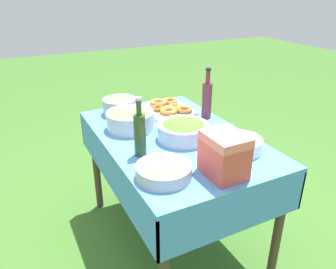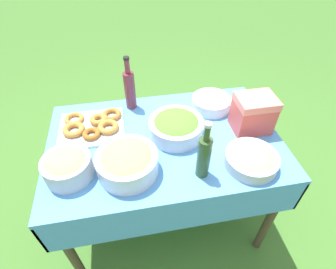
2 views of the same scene
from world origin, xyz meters
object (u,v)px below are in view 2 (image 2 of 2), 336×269
(salad_bowl, at_px, (176,126))
(plate_stack, at_px, (211,103))
(donut_platter, at_px, (93,126))
(cooler_box, at_px, (253,114))
(olive_oil_bottle, at_px, (204,156))
(pasta_bowl, at_px, (252,159))
(bread_bowl, at_px, (67,166))
(wine_bottle, at_px, (130,89))
(fruit_bowl, at_px, (127,162))

(salad_bowl, distance_m, plate_stack, 0.33)
(donut_platter, bearing_deg, cooler_box, 169.64)
(donut_platter, relative_size, olive_oil_bottle, 1.18)
(olive_oil_bottle, height_order, cooler_box, olive_oil_bottle)
(donut_platter, bearing_deg, pasta_bowl, 151.86)
(plate_stack, bearing_deg, donut_platter, 5.35)
(pasta_bowl, relative_size, cooler_box, 1.25)
(pasta_bowl, distance_m, bread_bowl, 0.88)
(wine_bottle, bearing_deg, fruit_bowl, 83.59)
(cooler_box, bearing_deg, donut_platter, -10.36)
(olive_oil_bottle, relative_size, cooler_box, 1.52)
(plate_stack, distance_m, wine_bottle, 0.50)
(olive_oil_bottle, height_order, bread_bowl, olive_oil_bottle)
(olive_oil_bottle, bearing_deg, bread_bowl, -9.52)
(donut_platter, bearing_deg, salad_bowl, 163.85)
(pasta_bowl, height_order, donut_platter, pasta_bowl)
(salad_bowl, bearing_deg, cooler_box, 176.13)
(salad_bowl, bearing_deg, bread_bowl, 18.85)
(salad_bowl, height_order, cooler_box, cooler_box)
(wine_bottle, relative_size, bread_bowl, 1.48)
(pasta_bowl, bearing_deg, bread_bowl, -6.09)
(salad_bowl, xyz_separation_m, fruit_bowl, (0.28, 0.21, 0.01))
(pasta_bowl, distance_m, fruit_bowl, 0.60)
(olive_oil_bottle, relative_size, fruit_bowl, 1.08)
(wine_bottle, height_order, cooler_box, wine_bottle)
(pasta_bowl, bearing_deg, wine_bottle, -47.17)
(pasta_bowl, bearing_deg, donut_platter, -28.14)
(salad_bowl, xyz_separation_m, cooler_box, (-0.42, 0.03, 0.05))
(wine_bottle, distance_m, cooler_box, 0.72)
(salad_bowl, xyz_separation_m, pasta_bowl, (-0.32, 0.28, -0.02))
(salad_bowl, xyz_separation_m, bread_bowl, (0.55, 0.19, 0.01))
(plate_stack, xyz_separation_m, wine_bottle, (0.48, -0.10, 0.10))
(fruit_bowl, height_order, cooler_box, cooler_box)
(wine_bottle, xyz_separation_m, fruit_bowl, (0.06, 0.51, -0.06))
(wine_bottle, height_order, fruit_bowl, wine_bottle)
(olive_oil_bottle, xyz_separation_m, wine_bottle, (0.29, -0.59, 0.01))
(wine_bottle, bearing_deg, donut_platter, 35.57)
(plate_stack, distance_m, bread_bowl, 0.90)
(donut_platter, bearing_deg, olive_oil_bottle, 140.84)
(donut_platter, distance_m, wine_bottle, 0.31)
(pasta_bowl, bearing_deg, plate_stack, -83.38)
(cooler_box, bearing_deg, pasta_bowl, 67.38)
(olive_oil_bottle, xyz_separation_m, fruit_bowl, (0.34, -0.08, -0.06))
(olive_oil_bottle, bearing_deg, donut_platter, -39.16)
(plate_stack, height_order, olive_oil_bottle, olive_oil_bottle)
(pasta_bowl, xyz_separation_m, fruit_bowl, (0.60, -0.07, 0.03))
(salad_bowl, height_order, fruit_bowl, fruit_bowl)
(bread_bowl, bearing_deg, cooler_box, -170.68)
(olive_oil_bottle, bearing_deg, fruit_bowl, -12.67)
(donut_platter, relative_size, fruit_bowl, 1.28)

